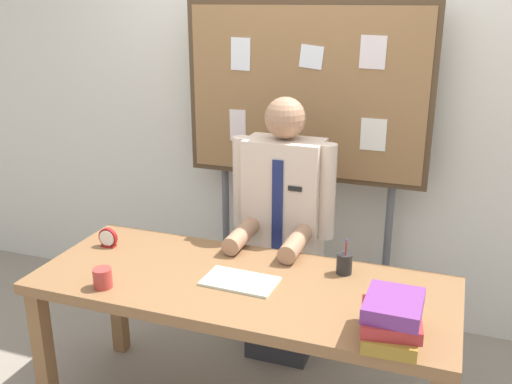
{
  "coord_description": "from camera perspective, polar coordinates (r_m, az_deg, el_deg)",
  "views": [
    {
      "loc": [
        0.82,
        -2.1,
        1.91
      ],
      "look_at": [
        0.0,
        0.18,
        1.09
      ],
      "focal_mm": 40.42,
      "sensor_mm": 36.0,
      "label": 1
    }
  ],
  "objects": [
    {
      "name": "desk",
      "position": [
        2.59,
        -1.41,
        -10.45
      ],
      "size": [
        1.84,
        0.73,
        0.74
      ],
      "color": "brown",
      "rests_on": "ground_plane"
    },
    {
      "name": "pen_holder",
      "position": [
        2.62,
        8.74,
        -7.0
      ],
      "size": [
        0.07,
        0.07,
        0.16
      ],
      "color": "#262626",
      "rests_on": "desk"
    },
    {
      "name": "bulletin_board",
      "position": [
        3.24,
        4.89,
        9.27
      ],
      "size": [
        1.39,
        0.09,
        1.9
      ],
      "color": "#4C3823",
      "rests_on": "ground_plane"
    },
    {
      "name": "coffee_mug",
      "position": [
        2.56,
        -14.95,
        -8.23
      ],
      "size": [
        0.08,
        0.08,
        0.09
      ],
      "primitive_type": "cylinder",
      "color": "#B23833",
      "rests_on": "desk"
    },
    {
      "name": "back_wall",
      "position": [
        3.44,
        5.77,
        9.25
      ],
      "size": [
        6.4,
        0.08,
        2.7
      ],
      "primitive_type": "cube",
      "color": "silver",
      "rests_on": "ground_plane"
    },
    {
      "name": "desk_clock",
      "position": [
        2.94,
        -14.44,
        -4.48
      ],
      "size": [
        0.1,
        0.04,
        0.1
      ],
      "color": "maroon",
      "rests_on": "desk"
    },
    {
      "name": "person",
      "position": [
        3.09,
        2.66,
        -4.9
      ],
      "size": [
        0.55,
        0.56,
        1.45
      ],
      "color": "#2D2D33",
      "rests_on": "ground_plane"
    },
    {
      "name": "open_notebook",
      "position": [
        2.52,
        -1.53,
        -8.84
      ],
      "size": [
        0.32,
        0.2,
        0.01
      ],
      "primitive_type": "cube",
      "rotation": [
        0.0,
        0.0,
        -0.04
      ],
      "color": "silver",
      "rests_on": "desk"
    },
    {
      "name": "book_stack",
      "position": [
        2.18,
        13.34,
        -12.1
      ],
      "size": [
        0.24,
        0.3,
        0.16
      ],
      "color": "olive",
      "rests_on": "desk"
    }
  ]
}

